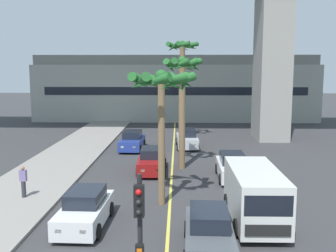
{
  "coord_description": "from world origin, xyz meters",
  "views": [
    {
      "loc": [
        0.4,
        -1.26,
        6.61
      ],
      "look_at": [
        0.0,
        14.0,
        4.42
      ],
      "focal_mm": 42.13,
      "sensor_mm": 36.0,
      "label": 1
    }
  ],
  "objects_px": {
    "car_queue_front": "(152,161)",
    "delivery_van": "(255,194)",
    "car_queue_second": "(187,139)",
    "car_queue_sixth": "(85,210)",
    "car_queue_fourth": "(232,167)",
    "car_queue_third": "(209,233)",
    "car_queue_fifth": "(132,141)",
    "palm_tree_far_median": "(182,81)",
    "traffic_light_median_near": "(140,236)",
    "palm_tree_mid_median": "(161,91)",
    "palm_tree_near_median": "(182,66)",
    "pedestrian_near_crosswalk": "(23,181)"
  },
  "relations": [
    {
      "from": "car_queue_front",
      "to": "delivery_van",
      "type": "bearing_deg",
      "value": -59.28
    },
    {
      "from": "car_queue_second",
      "to": "car_queue_sixth",
      "type": "height_order",
      "value": "same"
    },
    {
      "from": "car_queue_fourth",
      "to": "car_queue_third",
      "type": "bearing_deg",
      "value": -102.53
    },
    {
      "from": "car_queue_fifth",
      "to": "car_queue_sixth",
      "type": "distance_m",
      "value": 16.12
    },
    {
      "from": "car_queue_front",
      "to": "car_queue_fifth",
      "type": "relative_size",
      "value": 1.0
    },
    {
      "from": "car_queue_fifth",
      "to": "palm_tree_far_median",
      "type": "distance_m",
      "value": 8.99
    },
    {
      "from": "car_queue_fourth",
      "to": "traffic_light_median_near",
      "type": "height_order",
      "value": "traffic_light_median_near"
    },
    {
      "from": "palm_tree_mid_median",
      "to": "palm_tree_far_median",
      "type": "xyz_separation_m",
      "value": [
        1.06,
        7.2,
        0.3
      ]
    },
    {
      "from": "car_queue_front",
      "to": "car_queue_fourth",
      "type": "height_order",
      "value": "same"
    },
    {
      "from": "palm_tree_near_median",
      "to": "delivery_van",
      "type": "bearing_deg",
      "value": -81.5
    },
    {
      "from": "car_queue_third",
      "to": "car_queue_fourth",
      "type": "xyz_separation_m",
      "value": [
        2.17,
        9.77,
        0.0
      ]
    },
    {
      "from": "palm_tree_far_median",
      "to": "pedestrian_near_crosswalk",
      "type": "distance_m",
      "value": 11.6
    },
    {
      "from": "palm_tree_near_median",
      "to": "car_queue_second",
      "type": "bearing_deg",
      "value": -82.62
    },
    {
      "from": "car_queue_fifth",
      "to": "palm_tree_far_median",
      "type": "relative_size",
      "value": 0.56
    },
    {
      "from": "car_queue_third",
      "to": "palm_tree_near_median",
      "type": "height_order",
      "value": "palm_tree_near_median"
    },
    {
      "from": "car_queue_sixth",
      "to": "car_queue_fifth",
      "type": "bearing_deg",
      "value": 89.55
    },
    {
      "from": "car_queue_second",
      "to": "car_queue_fourth",
      "type": "bearing_deg",
      "value": -75.24
    },
    {
      "from": "car_queue_fourth",
      "to": "car_queue_fifth",
      "type": "relative_size",
      "value": 0.99
    },
    {
      "from": "car_queue_fifth",
      "to": "delivery_van",
      "type": "relative_size",
      "value": 0.79
    },
    {
      "from": "car_queue_fourth",
      "to": "car_queue_fifth",
      "type": "xyz_separation_m",
      "value": [
        -7.11,
        8.58,
        0.0
      ]
    },
    {
      "from": "car_queue_second",
      "to": "palm_tree_mid_median",
      "type": "xyz_separation_m",
      "value": [
        -1.57,
        -14.43,
        4.86
      ]
    },
    {
      "from": "car_queue_second",
      "to": "car_queue_fourth",
      "type": "height_order",
      "value": "same"
    },
    {
      "from": "palm_tree_mid_median",
      "to": "pedestrian_near_crosswalk",
      "type": "height_order",
      "value": "palm_tree_mid_median"
    },
    {
      "from": "car_queue_front",
      "to": "palm_tree_near_median",
      "type": "height_order",
      "value": "palm_tree_near_median"
    },
    {
      "from": "car_queue_third",
      "to": "pedestrian_near_crosswalk",
      "type": "height_order",
      "value": "pedestrian_near_crosswalk"
    },
    {
      "from": "car_queue_second",
      "to": "traffic_light_median_near",
      "type": "distance_m",
      "value": 24.45
    },
    {
      "from": "car_queue_fifth",
      "to": "traffic_light_median_near",
      "type": "distance_m",
      "value": 23.48
    },
    {
      "from": "car_queue_second",
      "to": "palm_tree_mid_median",
      "type": "distance_m",
      "value": 15.31
    },
    {
      "from": "traffic_light_median_near",
      "to": "palm_tree_near_median",
      "type": "distance_m",
      "value": 27.88
    },
    {
      "from": "palm_tree_near_median",
      "to": "car_queue_sixth",
      "type": "bearing_deg",
      "value": -101.82
    },
    {
      "from": "car_queue_fifth",
      "to": "traffic_light_median_near",
      "type": "xyz_separation_m",
      "value": [
        2.91,
        -23.22,
        1.99
      ]
    },
    {
      "from": "car_queue_second",
      "to": "car_queue_fifth",
      "type": "relative_size",
      "value": 1.0
    },
    {
      "from": "car_queue_fourth",
      "to": "car_queue_sixth",
      "type": "height_order",
      "value": "same"
    },
    {
      "from": "traffic_light_median_near",
      "to": "car_queue_fourth",
      "type": "bearing_deg",
      "value": 73.97
    },
    {
      "from": "palm_tree_near_median",
      "to": "pedestrian_near_crosswalk",
      "type": "relative_size",
      "value": 5.68
    },
    {
      "from": "car_queue_front",
      "to": "palm_tree_far_median",
      "type": "bearing_deg",
      "value": 26.41
    },
    {
      "from": "car_queue_second",
      "to": "pedestrian_near_crosswalk",
      "type": "xyz_separation_m",
      "value": [
        -8.62,
        -13.93,
        0.28
      ]
    },
    {
      "from": "car_queue_sixth",
      "to": "pedestrian_near_crosswalk",
      "type": "xyz_separation_m",
      "value": [
        -3.93,
        3.28,
        0.28
      ]
    },
    {
      "from": "car_queue_sixth",
      "to": "delivery_van",
      "type": "xyz_separation_m",
      "value": [
        7.24,
        0.58,
        0.57
      ]
    },
    {
      "from": "palm_tree_mid_median",
      "to": "pedestrian_near_crosswalk",
      "type": "distance_m",
      "value": 8.42
    },
    {
      "from": "car_queue_fourth",
      "to": "traffic_light_median_near",
      "type": "bearing_deg",
      "value": -106.03
    },
    {
      "from": "traffic_light_median_near",
      "to": "pedestrian_near_crosswalk",
      "type": "bearing_deg",
      "value": 123.86
    },
    {
      "from": "car_queue_sixth",
      "to": "traffic_light_median_near",
      "type": "xyz_separation_m",
      "value": [
        3.03,
        -7.1,
        1.99
      ]
    },
    {
      "from": "car_queue_fifth",
      "to": "pedestrian_near_crosswalk",
      "type": "bearing_deg",
      "value": -107.53
    },
    {
      "from": "car_queue_sixth",
      "to": "palm_tree_mid_median",
      "type": "bearing_deg",
      "value": 41.68
    },
    {
      "from": "car_queue_second",
      "to": "palm_tree_far_median",
      "type": "distance_m",
      "value": 8.9
    },
    {
      "from": "car_queue_sixth",
      "to": "delivery_van",
      "type": "height_order",
      "value": "delivery_van"
    },
    {
      "from": "traffic_light_median_near",
      "to": "pedestrian_near_crosswalk",
      "type": "distance_m",
      "value": 12.62
    },
    {
      "from": "palm_tree_far_median",
      "to": "palm_tree_mid_median",
      "type": "bearing_deg",
      "value": -98.41
    },
    {
      "from": "car_queue_fifth",
      "to": "palm_tree_far_median",
      "type": "height_order",
      "value": "palm_tree_far_median"
    }
  ]
}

